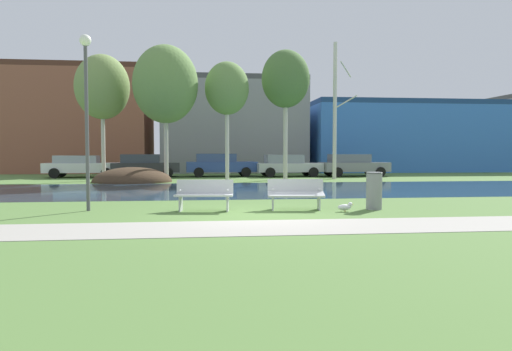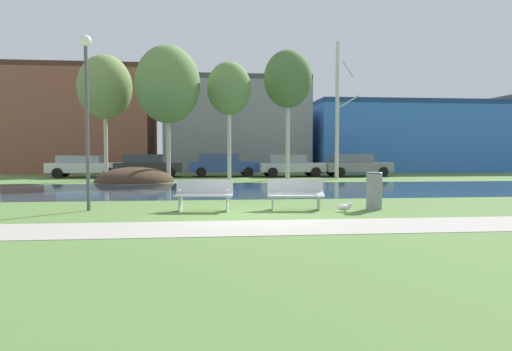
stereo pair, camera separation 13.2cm
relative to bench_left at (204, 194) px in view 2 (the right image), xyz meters
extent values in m
plane|color=#517538|center=(1.29, 8.89, -0.47)|extent=(120.00, 120.00, 0.00)
cube|color=#9E998E|center=(1.29, -2.97, -0.47)|extent=(60.00, 2.05, 0.01)
cube|color=#284256|center=(1.29, 7.13, -0.47)|extent=(80.00, 8.48, 0.01)
ellipsoid|color=#423021|center=(-3.91, 12.81, -0.47)|extent=(4.29, 3.48, 1.63)
cube|color=#B2B5B7|center=(-0.01, -0.09, -0.02)|extent=(1.65, 0.67, 0.05)
cube|color=#B2B5B7|center=(0.02, 0.18, 0.20)|extent=(1.60, 0.27, 0.40)
cube|color=#B2B5B7|center=(-0.66, 0.04, -0.25)|extent=(0.09, 0.43, 0.45)
cube|color=#B2B5B7|center=(0.65, -0.11, -0.25)|extent=(0.09, 0.43, 0.45)
cylinder|color=#B2B5B7|center=(-0.66, 0.00, 0.12)|extent=(0.07, 0.28, 0.04)
cylinder|color=#B2B5B7|center=(0.64, -0.15, 0.12)|extent=(0.07, 0.28, 0.04)
cube|color=#B2B5B7|center=(2.58, -0.09, -0.02)|extent=(1.65, 0.67, 0.14)
cube|color=#B2B5B7|center=(2.62, 0.18, 0.20)|extent=(1.60, 0.27, 0.40)
cube|color=#B2B5B7|center=(1.94, 0.04, -0.25)|extent=(0.09, 0.43, 0.45)
cube|color=#B2B5B7|center=(3.24, -0.11, -0.25)|extent=(0.09, 0.43, 0.45)
cylinder|color=#B2B5B7|center=(1.93, 0.00, 0.12)|extent=(0.07, 0.28, 0.04)
cylinder|color=#B2B5B7|center=(3.24, -0.15, 0.12)|extent=(0.07, 0.28, 0.04)
cylinder|color=gray|center=(4.85, -0.17, 0.06)|extent=(0.45, 0.45, 1.07)
torus|color=#494A4C|center=(4.85, -0.17, 0.57)|extent=(0.47, 0.47, 0.04)
ellipsoid|color=white|center=(3.85, -0.57, -0.35)|extent=(0.37, 0.17, 0.17)
sphere|color=white|center=(4.02, -0.57, -0.27)|extent=(0.12, 0.12, 0.12)
cone|color=gold|center=(4.08, -0.57, -0.27)|extent=(0.07, 0.04, 0.04)
cylinder|color=gold|center=(3.87, -0.61, -0.42)|extent=(0.01, 0.01, 0.10)
cylinder|color=gold|center=(3.87, -0.54, -0.42)|extent=(0.01, 0.01, 0.10)
cylinder|color=#4C4C51|center=(-3.23, 0.41, 1.81)|extent=(0.10, 0.10, 4.57)
sphere|color=white|center=(-3.23, 0.41, 4.25)|extent=(0.32, 0.32, 0.32)
cylinder|color=beige|center=(-5.77, 14.49, 2.96)|extent=(0.22, 0.22, 6.87)
ellipsoid|color=olive|center=(-5.77, 14.49, 4.88)|extent=(3.07, 3.07, 3.69)
cylinder|color=#BCB7A8|center=(-2.10, 13.14, 2.97)|extent=(0.24, 0.24, 6.89)
ellipsoid|color=#668947|center=(-2.10, 13.14, 4.90)|extent=(3.58, 3.58, 4.30)
cylinder|color=beige|center=(1.31, 13.51, 2.90)|extent=(0.22, 0.22, 6.74)
ellipsoid|color=#668947|center=(1.31, 13.51, 4.78)|extent=(2.50, 2.50, 3.00)
cylinder|color=beige|center=(4.84, 14.37, 3.36)|extent=(0.25, 0.25, 7.66)
ellipsoid|color=#4C7038|center=(4.84, 14.37, 5.50)|extent=(2.85, 2.85, 3.42)
cylinder|color=beige|center=(7.85, 14.32, 3.63)|extent=(0.23, 0.23, 8.20)
cylinder|color=beige|center=(8.65, 14.87, 4.22)|extent=(1.10, 1.56, 0.77)
cylinder|color=beige|center=(8.35, 13.81, 6.04)|extent=(0.96, 0.93, 0.82)
cube|color=silver|center=(-7.73, 17.76, 0.15)|extent=(4.76, 2.03, 0.61)
cube|color=#949AAC|center=(-8.11, 17.74, 0.70)|extent=(2.70, 1.71, 0.48)
cylinder|color=black|center=(-6.23, 18.73, -0.15)|extent=(0.65, 0.25, 0.64)
cylinder|color=black|center=(-6.14, 16.93, -0.15)|extent=(0.65, 0.25, 0.64)
cylinder|color=black|center=(-9.32, 18.58, -0.15)|extent=(0.65, 0.25, 0.64)
cylinder|color=black|center=(-9.23, 16.78, -0.15)|extent=(0.65, 0.25, 0.64)
cube|color=#282B30|center=(-3.75, 17.69, 0.15)|extent=(4.36, 2.03, 0.61)
cube|color=#2F3648|center=(-4.09, 17.68, 0.74)|extent=(2.47, 1.72, 0.56)
cylinder|color=black|center=(-2.38, 18.67, -0.15)|extent=(0.65, 0.25, 0.64)
cylinder|color=black|center=(-2.30, 16.85, -0.15)|extent=(0.65, 0.25, 0.64)
cylinder|color=black|center=(-5.21, 18.54, -0.15)|extent=(0.65, 0.25, 0.64)
cylinder|color=black|center=(-5.12, 16.72, -0.15)|extent=(0.65, 0.25, 0.64)
cube|color=#2D4793|center=(1.14, 17.91, 0.18)|extent=(4.73, 1.98, 0.66)
cube|color=#32457F|center=(0.77, 17.89, 0.78)|extent=(2.68, 1.67, 0.54)
cylinder|color=black|center=(2.63, 18.86, -0.15)|extent=(0.65, 0.25, 0.64)
cylinder|color=black|center=(2.72, 17.11, -0.15)|extent=(0.65, 0.25, 0.64)
cylinder|color=black|center=(-0.43, 18.71, -0.15)|extent=(0.65, 0.25, 0.64)
cylinder|color=black|center=(-0.35, 16.96, -0.15)|extent=(0.65, 0.25, 0.64)
cube|color=#B2B5BC|center=(5.61, 17.31, 0.14)|extent=(4.43, 1.97, 0.58)
cube|color=gray|center=(5.26, 17.29, 0.70)|extent=(2.51, 1.67, 0.55)
cylinder|color=black|center=(6.99, 18.26, -0.15)|extent=(0.65, 0.25, 0.64)
cylinder|color=black|center=(7.08, 16.49, -0.15)|extent=(0.65, 0.25, 0.64)
cylinder|color=black|center=(4.13, 18.12, -0.15)|extent=(0.65, 0.25, 0.64)
cylinder|color=black|center=(4.22, 16.35, -0.15)|extent=(0.65, 0.25, 0.64)
cube|color=slate|center=(10.05, 17.23, 0.16)|extent=(4.56, 2.12, 0.62)
cube|color=slate|center=(9.69, 17.21, 0.74)|extent=(2.58, 1.79, 0.55)
cylinder|color=black|center=(11.47, 18.25, -0.15)|extent=(0.65, 0.25, 0.64)
cylinder|color=black|center=(11.57, 16.35, -0.15)|extent=(0.65, 0.25, 0.64)
cylinder|color=black|center=(8.53, 18.11, -0.15)|extent=(0.65, 0.25, 0.64)
cylinder|color=black|center=(8.62, 16.21, -0.15)|extent=(0.65, 0.25, 0.64)
cube|color=brown|center=(-9.76, 25.79, 3.49)|extent=(10.61, 6.77, 7.92)
cube|color=#4E2C21|center=(-9.76, 25.79, 7.65)|extent=(10.61, 6.77, 0.40)
cube|color=gray|center=(2.42, 26.38, 3.11)|extent=(11.41, 8.66, 7.17)
cube|color=#48484B|center=(2.42, 26.38, 6.90)|extent=(11.41, 8.66, 0.40)
cube|color=#3870C6|center=(17.50, 26.20, 2.23)|extent=(17.30, 9.59, 5.41)
cube|color=navy|center=(17.50, 26.20, 5.14)|extent=(17.30, 9.59, 0.40)
camera|label=1|loc=(0.01, -12.87, 1.19)|focal=32.33mm
camera|label=2|loc=(0.14, -12.89, 1.19)|focal=32.33mm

